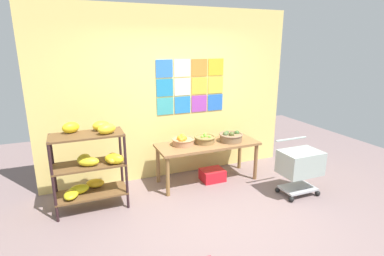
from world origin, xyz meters
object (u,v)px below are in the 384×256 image
Objects in this scene: banana_shelf_unit at (91,163)px; display_table at (208,148)px; fruit_basket_left at (205,139)px; produce_crate_under_table at (212,175)px; fruit_basket_back_right at (231,137)px; shopping_cart at (300,164)px; fruit_basket_back_left at (183,141)px.

banana_shelf_unit reaches higher than display_table.
fruit_basket_left reaches higher than produce_crate_under_table.
banana_shelf_unit is 3.21× the size of produce_crate_under_table.
fruit_basket_left is (-0.43, 0.08, -0.01)m from fruit_basket_back_right.
display_table is 0.15m from fruit_basket_left.
shopping_cart is at bearing -41.58° from fruit_basket_left.
display_table is (1.82, 0.18, -0.08)m from banana_shelf_unit.
fruit_basket_back_right is (0.80, -0.11, 0.01)m from fruit_basket_back_left.
display_table is 4.67× the size of fruit_basket_back_left.
fruit_basket_back_left reaches higher than produce_crate_under_table.
fruit_basket_back_right reaches higher than produce_crate_under_table.
banana_shelf_unit is at bearing -176.76° from fruit_basket_back_right.
fruit_basket_back_right is 0.71m from produce_crate_under_table.
produce_crate_under_table is (-0.31, 0.03, -0.64)m from fruit_basket_back_right.
banana_shelf_unit is 3.00m from shopping_cart.
fruit_basket_back_right is 1.13× the size of fruit_basket_left.
produce_crate_under_table is (0.09, -0.02, -0.49)m from display_table.
produce_crate_under_table is (0.49, -0.09, -0.63)m from fruit_basket_back_left.
display_table is 2.01× the size of shopping_cart.
fruit_basket_back_left is (-0.40, 0.06, 0.15)m from display_table.
display_table is 4.38× the size of produce_crate_under_table.
fruit_basket_back_left is 0.91× the size of fruit_basket_back_right.
fruit_basket_left is at bearing -5.30° from fruit_basket_back_left.
banana_shelf_unit is 0.73× the size of display_table.
display_table is 4.27× the size of fruit_basket_back_right.
fruit_basket_back_right is 0.47× the size of shopping_cart.
fruit_basket_back_right is at bearing -8.11° from fruit_basket_back_left.
fruit_basket_back_right reaches higher than fruit_basket_left.
fruit_basket_back_right is 1.15m from shopping_cart.
fruit_basket_left is (0.37, -0.03, -0.01)m from fruit_basket_back_left.
banana_shelf_unit reaches higher than fruit_basket_back_left.
fruit_basket_back_left is at bearing 170.12° from produce_crate_under_table.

